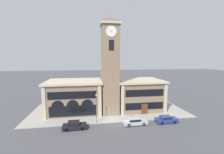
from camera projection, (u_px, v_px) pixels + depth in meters
ground_plane at (114, 123)px, 30.34m from camera, size 300.00×300.00×0.00m
sidewalk_kerb at (109, 110)px, 37.69m from camera, size 37.21×15.01×0.15m
clock_tower at (110, 68)px, 34.38m from camera, size 4.52×4.52×22.58m
town_hall_left_wing at (75, 96)px, 36.66m from camera, size 13.09×10.20×7.70m
town_hall_right_wing at (138, 94)px, 39.15m from camera, size 11.81×10.20×7.60m
parked_car_near at (74, 125)px, 27.61m from camera, size 4.39×1.96×1.44m
parked_car_mid at (135, 121)px, 29.39m from camera, size 4.85×1.85×1.40m
parked_car_far at (166, 119)px, 30.40m from camera, size 4.47×1.83×1.39m
street_lamp at (96, 104)px, 29.89m from camera, size 0.36×0.36×5.80m
bollard at (132, 118)px, 31.21m from camera, size 0.18×0.18×1.06m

